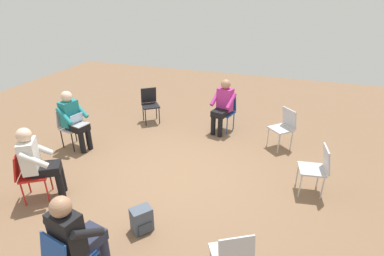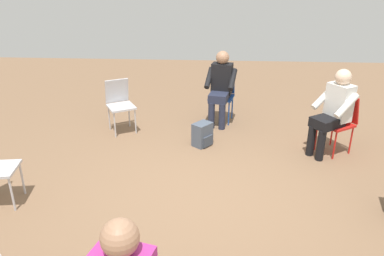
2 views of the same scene
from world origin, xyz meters
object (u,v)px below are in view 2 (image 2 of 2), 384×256
Objects in this scene: chair_southwest at (120,102)px; person_in_white at (334,108)px; chair_west at (222,93)px; backpack_near_laptop_user at (202,136)px; chair_northwest at (340,119)px; person_in_black at (221,84)px.

person_in_white is at bearing 138.66° from chair_southwest.
chair_west is at bearing 169.67° from chair_southwest.
backpack_near_laptop_user is at bearing 51.57° from person_in_white.
person_in_white is at bearing 90.00° from chair_northwest.
chair_west is at bearing 17.23° from person_in_white.
person_in_black is (-1.08, -1.56, 0.00)m from person_in_white.
chair_west is 1.18m from backpack_near_laptop_user.
person_in_white reaches higher than backpack_near_laptop_user.
person_in_white is 3.44× the size of backpack_near_laptop_user.
person_in_black is at bearing 163.93° from backpack_near_laptop_user.
chair_northwest is at bearing 161.83° from person_in_black.
chair_west is 2.03m from chair_northwest.
backpack_near_laptop_user is at bearing 85.76° from person_in_black.
person_in_black reaches higher than chair_southwest.
backpack_near_laptop_user is (-0.06, -1.97, -0.34)m from chair_northwest.
chair_northwest is (0.55, 3.34, 0.00)m from chair_southwest.
chair_southwest is 0.69× the size of person_in_black.
chair_southwest and chair_northwest have the same top height.
backpack_near_laptop_user is at bearing 130.10° from chair_southwest.
person_in_black reaches higher than chair_west.
chair_northwest is 0.69× the size of person_in_black.
person_in_black is at bearing 90.00° from chair_west.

